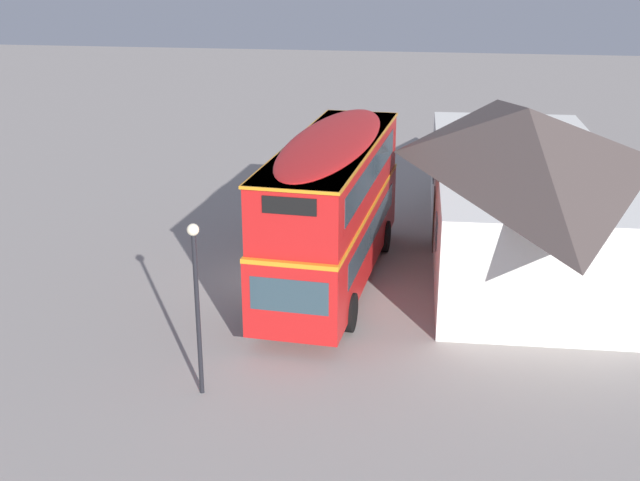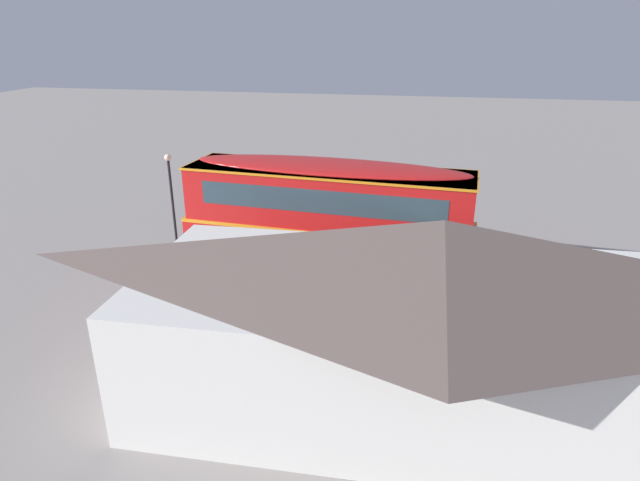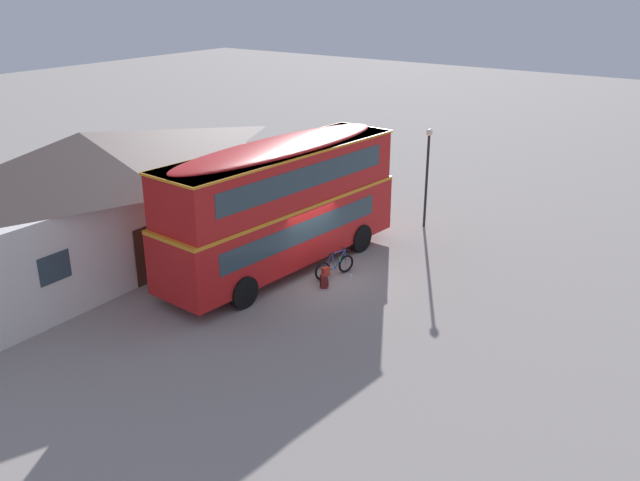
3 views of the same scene
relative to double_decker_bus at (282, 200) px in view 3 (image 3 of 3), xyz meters
The scene contains 7 objects.
ground_plane 3.03m from the double_decker_bus, 87.40° to the right, with size 120.00×120.00×0.00m, color gray.
double_decker_bus is the anchor object (origin of this frame).
touring_bicycle 3.03m from the double_decker_bus, 77.43° to the right, with size 1.70×0.67×0.97m.
backpack_on_ground 3.27m from the double_decker_bus, 102.54° to the right, with size 0.40×0.38×0.50m.
water_bottle_clear_plastic 3.65m from the double_decker_bus, 75.51° to the right, with size 0.07×0.07×0.24m.
pub_building 7.11m from the double_decker_bus, 122.26° to the left, with size 15.17×6.61×5.03m.
street_lamp 7.40m from the double_decker_bus, 17.23° to the right, with size 0.28×0.28×4.26m.
Camera 3 is at (-18.21, -13.02, 10.16)m, focal length 38.16 mm.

